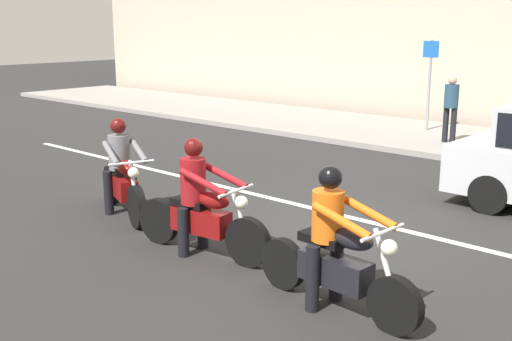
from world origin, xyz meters
TOP-DOWN VIEW (x-y plane):
  - ground_plane at (0.00, 0.00)m, footprint 80.00×80.00m
  - lane_marking_stripe at (-0.39, 0.90)m, footprint 18.00×0.14m
  - motorcycle_with_rider_gray at (-2.86, -1.41)m, footprint 2.04×0.96m
  - motorcycle_with_rider_crimson at (-0.65, -1.77)m, footprint 2.17×0.72m
  - motorcycle_with_rider_orange_stripe at (1.62, -1.94)m, footprint 2.12×0.70m
  - street_sign_post at (-2.73, 8.66)m, footprint 0.44×0.08m
  - pedestrian_bystander at (-1.44, 7.30)m, footprint 0.34×0.34m

SIDE VIEW (x-z plane):
  - ground_plane at x=0.00m, z-range 0.00..0.00m
  - lane_marking_stripe at x=-0.39m, z-range 0.00..0.01m
  - motorcycle_with_rider_crimson at x=-0.65m, z-range -0.15..1.42m
  - motorcycle_with_rider_gray at x=-2.86m, z-range -0.14..1.42m
  - motorcycle_with_rider_orange_stripe at x=1.62m, z-range -0.14..1.43m
  - pedestrian_bystander at x=-1.44m, z-range 0.28..1.91m
  - street_sign_post at x=-2.73m, z-range 0.40..2.84m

